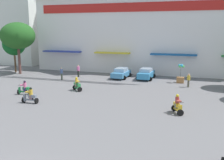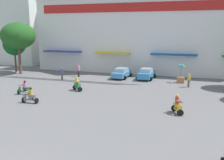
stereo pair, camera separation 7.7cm
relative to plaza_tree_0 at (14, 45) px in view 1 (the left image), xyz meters
The scene contains 15 objects.
ground_plane 24.01m from the plaza_tree_0, 33.95° to the right, with size 128.00×128.00×0.00m, color slate.
colonial_building 22.60m from the plaza_tree_0, 27.05° to the left, with size 35.48×16.98×22.43m.
flank_building_left 13.90m from the plaza_tree_0, 119.41° to the left, with size 10.75×11.38×13.83m.
plaza_tree_0 is the anchor object (origin of this frame).
plaza_tree_2 2.40m from the plaza_tree_0, 33.12° to the right, with size 5.18×4.99×7.77m.
parked_car_0 17.73m from the plaza_tree_0, ahead, with size 2.43×4.15×1.42m.
parked_car_1 21.13m from the plaza_tree_0, ahead, with size 2.34×3.98×1.50m.
scooter_rider_3 19.64m from the plaza_tree_0, 48.37° to the right, with size 1.50×0.58×1.52m.
scooter_rider_5 17.48m from the plaza_tree_0, 30.07° to the right, with size 1.41×1.27×1.54m.
scooter_rider_6 16.07m from the plaza_tree_0, 49.02° to the right, with size 1.42×0.88×1.48m.
scooter_rider_8 29.41m from the plaza_tree_0, 27.18° to the right, with size 1.08×1.49×1.58m.
pedestrian_0 11.80m from the plaza_tree_0, ahead, with size 0.44×0.44×1.74m.
pedestrian_2 11.14m from the plaza_tree_0, 18.63° to the right, with size 0.43×0.43×1.65m.
pedestrian_3 26.88m from the plaza_tree_0, ahead, with size 0.52×0.52×1.62m.
balloon_vendor_cart 25.68m from the plaza_tree_0, ahead, with size 0.92×0.68×2.45m.
Camera 1 is at (7.53, -8.02, 6.71)m, focal length 41.75 mm.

